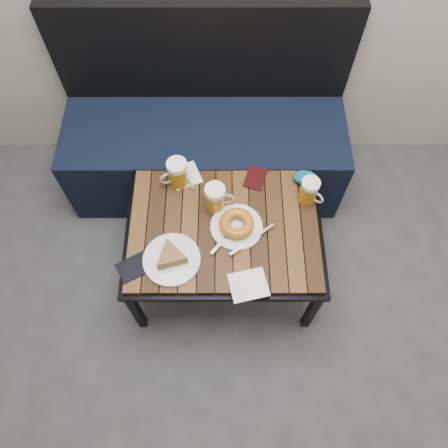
{
  "coord_description": "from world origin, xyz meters",
  "views": [
    {
      "loc": [
        0.01,
        0.32,
        2.1
      ],
      "look_at": [
        0.01,
        1.18,
        0.5
      ],
      "focal_mm": 35.0,
      "sensor_mm": 36.0,
      "label": 1
    }
  ],
  "objects_px": {
    "bench": "(206,147)",
    "knit_pouch": "(305,178)",
    "beer_mug_left": "(177,173)",
    "passport_burgundy": "(255,178)",
    "passport_navy": "(134,267)",
    "plate_pie": "(171,258)",
    "cafe_table": "(224,232)",
    "beer_mug_right": "(309,191)",
    "beer_mug_centre": "(216,198)",
    "plate_bagel": "(237,225)"
  },
  "relations": [
    {
      "from": "bench",
      "to": "knit_pouch",
      "type": "relative_size",
      "value": 12.34
    },
    {
      "from": "beer_mug_left",
      "to": "passport_burgundy",
      "type": "xyz_separation_m",
      "value": [
        0.34,
        0.02,
        -0.07
      ]
    },
    {
      "from": "passport_navy",
      "to": "knit_pouch",
      "type": "xyz_separation_m",
      "value": [
        0.72,
        0.42,
        0.02
      ]
    },
    {
      "from": "plate_pie",
      "to": "passport_navy",
      "type": "height_order",
      "value": "plate_pie"
    },
    {
      "from": "cafe_table",
      "to": "plate_pie",
      "type": "distance_m",
      "value": 0.27
    },
    {
      "from": "cafe_table",
      "to": "beer_mug_left",
      "type": "bearing_deg",
      "value": 131.77
    },
    {
      "from": "beer_mug_left",
      "to": "knit_pouch",
      "type": "height_order",
      "value": "beer_mug_left"
    },
    {
      "from": "cafe_table",
      "to": "beer_mug_right",
      "type": "distance_m",
      "value": 0.4
    },
    {
      "from": "knit_pouch",
      "to": "beer_mug_left",
      "type": "bearing_deg",
      "value": -179.18
    },
    {
      "from": "bench",
      "to": "beer_mug_left",
      "type": "distance_m",
      "value": 0.46
    },
    {
      "from": "cafe_table",
      "to": "passport_navy",
      "type": "bearing_deg",
      "value": -153.14
    },
    {
      "from": "beer_mug_right",
      "to": "beer_mug_centre",
      "type": "bearing_deg",
      "value": -135.34
    },
    {
      "from": "cafe_table",
      "to": "knit_pouch",
      "type": "xyz_separation_m",
      "value": [
        0.36,
        0.23,
        0.07
      ]
    },
    {
      "from": "bench",
      "to": "passport_burgundy",
      "type": "height_order",
      "value": "bench"
    },
    {
      "from": "beer_mug_left",
      "to": "beer_mug_right",
      "type": "xyz_separation_m",
      "value": [
        0.56,
        -0.09,
        -0.01
      ]
    },
    {
      "from": "plate_bagel",
      "to": "knit_pouch",
      "type": "distance_m",
      "value": 0.39
    },
    {
      "from": "cafe_table",
      "to": "passport_burgundy",
      "type": "height_order",
      "value": "passport_burgundy"
    },
    {
      "from": "plate_bagel",
      "to": "passport_navy",
      "type": "xyz_separation_m",
      "value": [
        -0.41,
        -0.18,
        -0.02
      ]
    },
    {
      "from": "knit_pouch",
      "to": "bench",
      "type": "bearing_deg",
      "value": 142.79
    },
    {
      "from": "bench",
      "to": "passport_burgundy",
      "type": "distance_m",
      "value": 0.46
    },
    {
      "from": "bench",
      "to": "plate_bagel",
      "type": "bearing_deg",
      "value": -75.71
    },
    {
      "from": "plate_pie",
      "to": "beer_mug_left",
      "type": "bearing_deg",
      "value": 88.56
    },
    {
      "from": "plate_bagel",
      "to": "knit_pouch",
      "type": "bearing_deg",
      "value": 37.63
    },
    {
      "from": "cafe_table",
      "to": "plate_bagel",
      "type": "distance_m",
      "value": 0.09
    },
    {
      "from": "plate_pie",
      "to": "plate_bagel",
      "type": "xyz_separation_m",
      "value": [
        0.26,
        0.15,
        -0.0
      ]
    },
    {
      "from": "cafe_table",
      "to": "knit_pouch",
      "type": "height_order",
      "value": "knit_pouch"
    },
    {
      "from": "beer_mug_right",
      "to": "knit_pouch",
      "type": "bearing_deg",
      "value": 130.38
    },
    {
      "from": "passport_navy",
      "to": "beer_mug_left",
      "type": "bearing_deg",
      "value": 129.2
    },
    {
      "from": "cafe_table",
      "to": "plate_bagel",
      "type": "relative_size",
      "value": 3.14
    },
    {
      "from": "beer_mug_centre",
      "to": "knit_pouch",
      "type": "height_order",
      "value": "beer_mug_centre"
    },
    {
      "from": "plate_pie",
      "to": "passport_navy",
      "type": "xyz_separation_m",
      "value": [
        -0.15,
        -0.03,
        -0.02
      ]
    },
    {
      "from": "bench",
      "to": "beer_mug_right",
      "type": "distance_m",
      "value": 0.69
    },
    {
      "from": "beer_mug_centre",
      "to": "beer_mug_right",
      "type": "bearing_deg",
      "value": 2.94
    },
    {
      "from": "beer_mug_right",
      "to": "cafe_table",
      "type": "bearing_deg",
      "value": -119.65
    },
    {
      "from": "plate_pie",
      "to": "passport_navy",
      "type": "relative_size",
      "value": 1.77
    },
    {
      "from": "bench",
      "to": "knit_pouch",
      "type": "distance_m",
      "value": 0.62
    },
    {
      "from": "beer_mug_right",
      "to": "knit_pouch",
      "type": "height_order",
      "value": "beer_mug_right"
    },
    {
      "from": "beer_mug_right",
      "to": "passport_navy",
      "type": "xyz_separation_m",
      "value": [
        -0.72,
        -0.32,
        -0.06
      ]
    },
    {
      "from": "passport_navy",
      "to": "beer_mug_centre",
      "type": "bearing_deg",
      "value": 101.54
    },
    {
      "from": "passport_navy",
      "to": "knit_pouch",
      "type": "bearing_deg",
      "value": 90.45
    },
    {
      "from": "bench",
      "to": "cafe_table",
      "type": "distance_m",
      "value": 0.61
    },
    {
      "from": "beer_mug_right",
      "to": "knit_pouch",
      "type": "relative_size",
      "value": 1.11
    },
    {
      "from": "cafe_table",
      "to": "passport_burgundy",
      "type": "relative_size",
      "value": 6.99
    },
    {
      "from": "plate_bagel",
      "to": "beer_mug_centre",
      "type": "bearing_deg",
      "value": 129.23
    },
    {
      "from": "passport_burgundy",
      "to": "knit_pouch",
      "type": "distance_m",
      "value": 0.22
    },
    {
      "from": "bench",
      "to": "passport_navy",
      "type": "bearing_deg",
      "value": -109.08
    },
    {
      "from": "beer_mug_centre",
      "to": "plate_bagel",
      "type": "relative_size",
      "value": 0.52
    },
    {
      "from": "bench",
      "to": "beer_mug_right",
      "type": "height_order",
      "value": "bench"
    },
    {
      "from": "passport_navy",
      "to": "passport_burgundy",
      "type": "bearing_deg",
      "value": 101.09
    },
    {
      "from": "plate_bagel",
      "to": "passport_burgundy",
      "type": "xyz_separation_m",
      "value": [
        0.09,
        0.25,
        -0.02
      ]
    }
  ]
}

